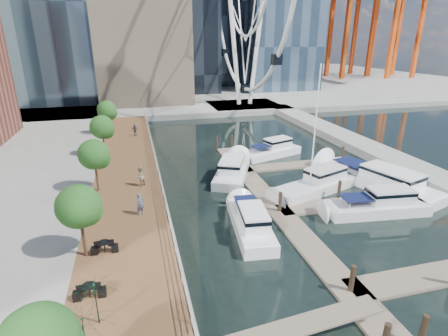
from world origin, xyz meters
TOP-DOWN VIEW (x-y plane):
  - ground at (0.00, 0.00)m, footprint 520.00×520.00m
  - boardwalk at (-9.00, 15.00)m, footprint 6.00×60.00m
  - seawall at (-6.00, 15.00)m, footprint 0.25×60.00m
  - land_far at (0.00, 102.00)m, footprint 200.00×114.00m
  - breakwater at (20.00, 20.00)m, footprint 4.00×60.00m
  - pier at (14.00, 52.00)m, footprint 14.00×12.00m
  - railing at (-6.10, 15.00)m, footprint 0.10×60.00m
  - floating_docks at (7.97, 9.98)m, footprint 16.00×34.00m
  - port_cranes at (67.67, 95.67)m, footprint 40.00×52.00m
  - street_trees at (-11.40, 14.00)m, footprint 2.60×42.60m
  - cafe_tables at (-10.40, -2.00)m, footprint 2.50×13.70m
  - yacht_foreground at (10.58, 5.90)m, footprint 9.30×3.46m
  - pedestrian_near at (-7.99, 8.52)m, footprint 0.74×0.63m
  - pedestrian_mid at (-7.81, 14.11)m, footprint 1.12×1.12m
  - pedestrian_far at (-7.91, 31.93)m, footprint 1.03×0.67m
  - moored_yachts at (8.11, 10.34)m, footprint 19.79×34.63m

SIDE VIEW (x-z plane):
  - ground at x=0.00m, z-range 0.00..0.00m
  - yacht_foreground at x=10.58m, z-range -1.07..1.07m
  - moored_yachts at x=8.11m, z-range -5.75..5.75m
  - floating_docks at x=7.97m, z-range -0.81..1.79m
  - boardwalk at x=-9.00m, z-range 0.00..1.00m
  - seawall at x=-6.00m, z-range 0.00..1.00m
  - land_far at x=0.00m, z-range 0.00..1.00m
  - breakwater at x=20.00m, z-range 0.00..1.00m
  - pier at x=14.00m, z-range 0.00..1.00m
  - cafe_tables at x=-10.40m, z-range 1.00..1.74m
  - railing at x=-6.10m, z-range 1.00..2.05m
  - pedestrian_far at x=-7.91m, z-range 1.00..2.63m
  - pedestrian_near at x=-7.99m, z-range 1.00..2.72m
  - pedestrian_mid at x=-7.81m, z-range 1.00..2.83m
  - street_trees at x=-11.40m, z-range 1.99..6.59m
  - port_cranes at x=67.67m, z-range 1.00..39.00m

